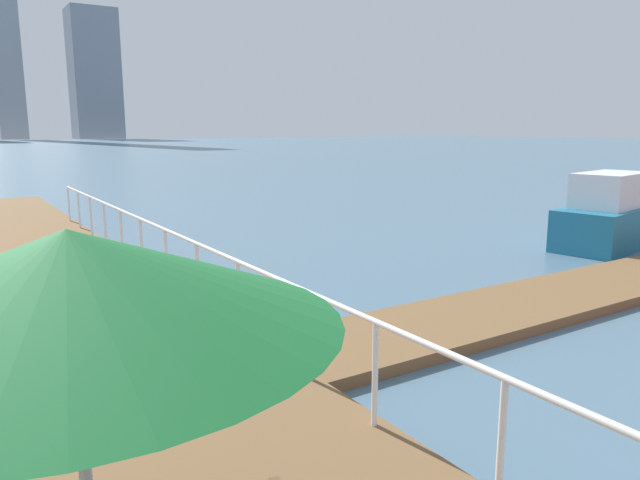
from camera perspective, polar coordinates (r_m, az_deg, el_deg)
The scene contains 6 objects.
ground_plane at distance 18.68m, azimuth -12.00°, elevation 0.52°, with size 300.00×300.00×0.00m, color slate.
floating_dock at distance 12.45m, azimuth 22.82°, elevation -4.80°, with size 14.07×2.00×0.18m, color brown.
boardwalk_railing at distance 7.57m, azimuth -5.41°, elevation -4.77°, with size 0.06×25.96×1.08m.
moored_boat_3 at distance 18.68m, azimuth 26.77°, elevation 2.04°, with size 5.76×2.63×2.05m.
patio_umbrella at distance 2.82m, azimuth -22.90°, elevation -3.58°, with size 2.42×2.42×2.42m.
skyline_tower_4 at distance 183.01m, azimuth -20.83°, elevation 14.61°, with size 12.39×11.38×35.16m, color gray.
Camera 1 is at (-6.49, 2.79, 3.26)m, focal length 33.33 mm.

